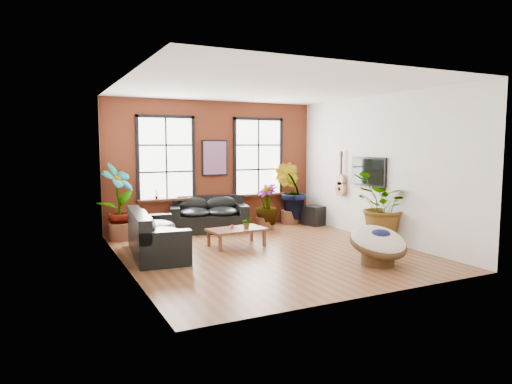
% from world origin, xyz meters
% --- Properties ---
extents(room, '(6.04, 6.54, 3.54)m').
position_xyz_m(room, '(0.00, 0.15, 1.75)').
color(room, brown).
rests_on(room, ground).
extents(sofa_back, '(2.20, 1.42, 0.93)m').
position_xyz_m(sofa_back, '(-0.33, 2.83, 0.42)').
color(sofa_back, black).
rests_on(sofa_back, ground).
extents(sofa_left, '(1.21, 2.44, 0.93)m').
position_xyz_m(sofa_left, '(-2.28, 0.81, 0.42)').
color(sofa_left, black).
rests_on(sofa_left, ground).
extents(coffee_table, '(1.33, 0.84, 0.49)m').
position_xyz_m(coffee_table, '(-0.39, 0.82, 0.36)').
color(coffee_table, '#55301E').
rests_on(coffee_table, ground).
extents(papasan_chair, '(1.17, 1.18, 0.82)m').
position_xyz_m(papasan_chair, '(1.41, -1.88, 0.42)').
color(papasan_chair, '#422D17').
rests_on(papasan_chair, ground).
extents(poster, '(0.74, 0.06, 0.98)m').
position_xyz_m(poster, '(0.00, 3.18, 1.95)').
color(poster, black).
rests_on(poster, room).
extents(tv_wall_unit, '(0.13, 1.86, 1.20)m').
position_xyz_m(tv_wall_unit, '(2.93, 0.60, 1.54)').
color(tv_wall_unit, black).
rests_on(tv_wall_unit, room).
extents(media_box, '(0.79, 0.71, 0.55)m').
position_xyz_m(media_box, '(2.80, 2.38, 0.28)').
color(media_box, black).
rests_on(media_box, ground).
extents(pot_back_left, '(0.70, 0.70, 0.41)m').
position_xyz_m(pot_back_left, '(-2.67, 2.70, 0.21)').
color(pot_back_left, brown).
rests_on(pot_back_left, ground).
extents(pot_back_right, '(0.70, 0.70, 0.40)m').
position_xyz_m(pot_back_right, '(2.22, 2.85, 0.20)').
color(pot_back_right, brown).
rests_on(pot_back_right, ground).
extents(pot_right_wall, '(0.59, 0.59, 0.36)m').
position_xyz_m(pot_right_wall, '(2.68, -0.50, 0.18)').
color(pot_right_wall, brown).
rests_on(pot_right_wall, ground).
extents(pot_mid, '(0.55, 0.55, 0.35)m').
position_xyz_m(pot_mid, '(1.14, 2.37, 0.18)').
color(pot_mid, brown).
rests_on(pot_mid, ground).
extents(floor_plant_back_left, '(1.10, 1.05, 1.73)m').
position_xyz_m(floor_plant_back_left, '(-2.68, 2.71, 1.02)').
color(floor_plant_back_left, '#15501E').
rests_on(floor_plant_back_left, ground).
extents(floor_plant_back_right, '(1.17, 1.15, 1.66)m').
position_xyz_m(floor_plant_back_right, '(2.24, 2.86, 0.98)').
color(floor_plant_back_right, '#15501E').
rests_on(floor_plant_back_right, ground).
extents(floor_plant_right_wall, '(1.71, 1.61, 1.51)m').
position_xyz_m(floor_plant_right_wall, '(2.69, -0.53, 0.92)').
color(floor_plant_right_wall, '#15501E').
rests_on(floor_plant_right_wall, ground).
extents(floor_plant_mid, '(0.80, 0.80, 1.11)m').
position_xyz_m(floor_plant_mid, '(1.17, 2.34, 0.69)').
color(floor_plant_mid, '#15501E').
rests_on(floor_plant_mid, ground).
extents(table_plant, '(0.28, 0.26, 0.26)m').
position_xyz_m(table_plant, '(-0.17, 0.73, 0.54)').
color(table_plant, '#15501E').
rests_on(table_plant, coffee_table).
extents(sill_plant_left, '(0.17, 0.17, 0.27)m').
position_xyz_m(sill_plant_left, '(-1.65, 3.13, 1.04)').
color(sill_plant_left, '#15501E').
rests_on(sill_plant_left, room).
extents(sill_plant_right, '(0.19, 0.19, 0.27)m').
position_xyz_m(sill_plant_right, '(1.70, 3.13, 1.04)').
color(sill_plant_right, '#15501E').
rests_on(sill_plant_right, room).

